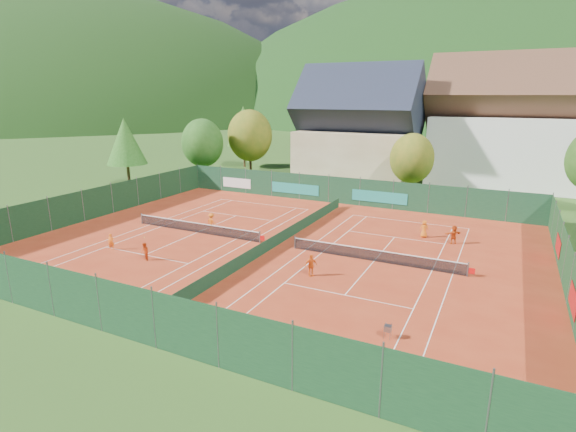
{
  "coord_description": "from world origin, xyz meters",
  "views": [
    {
      "loc": [
        16.0,
        -30.4,
        11.79
      ],
      "look_at": [
        0.0,
        2.0,
        2.0
      ],
      "focal_mm": 28.0,
      "sensor_mm": 36.0,
      "label": 1
    }
  ],
  "objects_px": {
    "chalet": "(358,133)",
    "player_left_far": "(211,221)",
    "ball_hopper": "(388,328)",
    "player_right_near": "(311,265)",
    "player_right_far_b": "(454,235)",
    "hotel_block_a": "(513,130)",
    "player_left_mid": "(145,252)",
    "player_left_near": "(111,242)",
    "player_right_far_a": "(424,229)"
  },
  "relations": [
    {
      "from": "chalet",
      "to": "player_left_far",
      "type": "distance_m",
      "value": 29.55
    },
    {
      "from": "chalet",
      "to": "player_left_far",
      "type": "height_order",
      "value": "chalet"
    },
    {
      "from": "chalet",
      "to": "ball_hopper",
      "type": "relative_size",
      "value": 20.25
    },
    {
      "from": "player_right_near",
      "to": "player_left_far",
      "type": "bearing_deg",
      "value": 106.51
    },
    {
      "from": "chalet",
      "to": "player_right_far_b",
      "type": "relative_size",
      "value": 10.33
    },
    {
      "from": "hotel_block_a",
      "to": "player_left_mid",
      "type": "height_order",
      "value": "hotel_block_a"
    },
    {
      "from": "player_right_far_b",
      "to": "ball_hopper",
      "type": "bearing_deg",
      "value": 48.45
    },
    {
      "from": "hotel_block_a",
      "to": "player_left_near",
      "type": "relative_size",
      "value": 16.73
    },
    {
      "from": "player_left_mid",
      "to": "player_right_far_a",
      "type": "distance_m",
      "value": 22.76
    },
    {
      "from": "chalet",
      "to": "player_left_mid",
      "type": "relative_size",
      "value": 11.89
    },
    {
      "from": "chalet",
      "to": "hotel_block_a",
      "type": "distance_m",
      "value": 19.94
    },
    {
      "from": "hotel_block_a",
      "to": "player_right_far_a",
      "type": "xyz_separation_m",
      "value": [
        -5.78,
        -28.53,
        -6.63
      ]
    },
    {
      "from": "player_right_near",
      "to": "player_right_far_b",
      "type": "relative_size",
      "value": 0.98
    },
    {
      "from": "ball_hopper",
      "to": "player_right_far_b",
      "type": "xyz_separation_m",
      "value": [
        1.11,
        17.01,
        0.23
      ]
    },
    {
      "from": "hotel_block_a",
      "to": "player_left_mid",
      "type": "relative_size",
      "value": 15.85
    },
    {
      "from": "player_left_far",
      "to": "player_right_far_b",
      "type": "xyz_separation_m",
      "value": [
        20.06,
        5.44,
        0.02
      ]
    },
    {
      "from": "player_left_near",
      "to": "player_right_far_b",
      "type": "bearing_deg",
      "value": -3.16
    },
    {
      "from": "hotel_block_a",
      "to": "player_left_far",
      "type": "bearing_deg",
      "value": -124.03
    },
    {
      "from": "player_left_mid",
      "to": "player_right_near",
      "type": "relative_size",
      "value": 0.89
    },
    {
      "from": "chalet",
      "to": "player_right_far_a",
      "type": "distance_m",
      "value": 26.78
    },
    {
      "from": "player_right_far_a",
      "to": "player_right_far_b",
      "type": "bearing_deg",
      "value": 149.45
    },
    {
      "from": "ball_hopper",
      "to": "player_left_far",
      "type": "xyz_separation_m",
      "value": [
        -18.95,
        11.57,
        0.21
      ]
    },
    {
      "from": "player_left_far",
      "to": "player_left_near",
      "type": "bearing_deg",
      "value": 76.78
    },
    {
      "from": "chalet",
      "to": "player_left_mid",
      "type": "bearing_deg",
      "value": -96.31
    },
    {
      "from": "player_left_near",
      "to": "player_right_far_b",
      "type": "distance_m",
      "value": 27.43
    },
    {
      "from": "hotel_block_a",
      "to": "player_left_mid",
      "type": "distance_m",
      "value": 49.52
    },
    {
      "from": "player_left_far",
      "to": "player_right_far_b",
      "type": "relative_size",
      "value": 0.98
    },
    {
      "from": "player_left_far",
      "to": "player_right_far_a",
      "type": "distance_m",
      "value": 18.63
    },
    {
      "from": "chalet",
      "to": "ball_hopper",
      "type": "height_order",
      "value": "chalet"
    },
    {
      "from": "player_left_near",
      "to": "player_right_far_a",
      "type": "xyz_separation_m",
      "value": [
        21.47,
        14.07,
        0.11
      ]
    },
    {
      "from": "ball_hopper",
      "to": "player_right_far_b",
      "type": "distance_m",
      "value": 17.05
    },
    {
      "from": "hotel_block_a",
      "to": "ball_hopper",
      "type": "bearing_deg",
      "value": -95.48
    },
    {
      "from": "player_right_far_a",
      "to": "player_right_far_b",
      "type": "relative_size",
      "value": 0.96
    },
    {
      "from": "hotel_block_a",
      "to": "player_right_far_a",
      "type": "height_order",
      "value": "hotel_block_a"
    },
    {
      "from": "player_left_near",
      "to": "player_right_far_b",
      "type": "xyz_separation_m",
      "value": [
        23.92,
        13.42,
        0.14
      ]
    },
    {
      "from": "chalet",
      "to": "player_right_far_b",
      "type": "xyz_separation_m",
      "value": [
        15.68,
        -23.18,
        -5.84
      ]
    },
    {
      "from": "player_left_near",
      "to": "player_right_far_b",
      "type": "height_order",
      "value": "player_right_far_b"
    },
    {
      "from": "hotel_block_a",
      "to": "player_left_far",
      "type": "height_order",
      "value": "hotel_block_a"
    },
    {
      "from": "player_left_mid",
      "to": "player_right_far_b",
      "type": "xyz_separation_m",
      "value": [
        19.8,
        14.09,
        0.1
      ]
    },
    {
      "from": "player_left_far",
      "to": "player_right_far_b",
      "type": "height_order",
      "value": "player_right_far_b"
    },
    {
      "from": "hotel_block_a",
      "to": "player_right_far_a",
      "type": "distance_m",
      "value": 29.86
    },
    {
      "from": "ball_hopper",
      "to": "player_left_near",
      "type": "distance_m",
      "value": 23.1
    },
    {
      "from": "player_right_far_b",
      "to": "player_right_far_a",
      "type": "bearing_deg",
      "value": -52.67
    },
    {
      "from": "hotel_block_a",
      "to": "player_right_far_a",
      "type": "bearing_deg",
      "value": -101.45
    },
    {
      "from": "player_left_far",
      "to": "player_right_far_a",
      "type": "relative_size",
      "value": 1.01
    },
    {
      "from": "player_left_near",
      "to": "player_left_far",
      "type": "xyz_separation_m",
      "value": [
        3.86,
        7.97,
        0.12
      ]
    },
    {
      "from": "ball_hopper",
      "to": "player_right_far_b",
      "type": "bearing_deg",
      "value": 86.28
    },
    {
      "from": "player_left_mid",
      "to": "player_right_near",
      "type": "height_order",
      "value": "player_right_near"
    },
    {
      "from": "chalet",
      "to": "player_right_near",
      "type": "height_order",
      "value": "chalet"
    },
    {
      "from": "player_left_mid",
      "to": "ball_hopper",
      "type": "bearing_deg",
      "value": 19.71
    }
  ]
}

